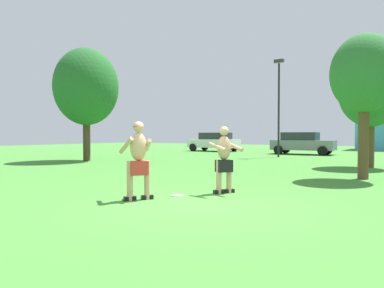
{
  "coord_description": "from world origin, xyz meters",
  "views": [
    {
      "loc": [
        3.68,
        -5.91,
        1.42
      ],
      "look_at": [
        -0.74,
        0.97,
        1.19
      ],
      "focal_mm": 32.37,
      "sensor_mm": 36.0,
      "label": 1
    }
  ],
  "objects_px": {
    "player_with_cap": "(138,157)",
    "tree_near_building": "(364,75)",
    "tree_right_field": "(371,91)",
    "tree_behind_players": "(86,87)",
    "car_white_far_end": "(214,142)",
    "frisbee": "(177,196)",
    "lamp_post": "(279,98)",
    "player_in_black": "(224,158)",
    "car_gray_mid_lot": "(302,143)"
  },
  "relations": [
    {
      "from": "player_with_cap",
      "to": "tree_near_building",
      "type": "relative_size",
      "value": 0.37
    },
    {
      "from": "tree_right_field",
      "to": "tree_behind_players",
      "type": "height_order",
      "value": "tree_behind_players"
    },
    {
      "from": "car_white_far_end",
      "to": "tree_behind_players",
      "type": "distance_m",
      "value": 13.54
    },
    {
      "from": "tree_right_field",
      "to": "player_with_cap",
      "type": "bearing_deg",
      "value": -107.3
    },
    {
      "from": "player_with_cap",
      "to": "car_white_far_end",
      "type": "bearing_deg",
      "value": 114.82
    },
    {
      "from": "player_with_cap",
      "to": "frisbee",
      "type": "distance_m",
      "value": 1.32
    },
    {
      "from": "tree_behind_players",
      "to": "frisbee",
      "type": "bearing_deg",
      "value": -30.83
    },
    {
      "from": "tree_behind_players",
      "to": "tree_near_building",
      "type": "bearing_deg",
      "value": -1.81
    },
    {
      "from": "car_white_far_end",
      "to": "lamp_post",
      "type": "distance_m",
      "value": 9.03
    },
    {
      "from": "player_with_cap",
      "to": "player_in_black",
      "type": "bearing_deg",
      "value": 56.55
    },
    {
      "from": "car_white_far_end",
      "to": "player_with_cap",
      "type": "bearing_deg",
      "value": -65.18
    },
    {
      "from": "frisbee",
      "to": "car_gray_mid_lot",
      "type": "bearing_deg",
      "value": 96.59
    },
    {
      "from": "car_gray_mid_lot",
      "to": "car_white_far_end",
      "type": "distance_m",
      "value": 7.63
    },
    {
      "from": "tree_near_building",
      "to": "car_gray_mid_lot",
      "type": "bearing_deg",
      "value": 112.6
    },
    {
      "from": "player_with_cap",
      "to": "tree_behind_players",
      "type": "bearing_deg",
      "value": 144.71
    },
    {
      "from": "player_with_cap",
      "to": "player_in_black",
      "type": "height_order",
      "value": "player_with_cap"
    },
    {
      "from": "lamp_post",
      "to": "player_in_black",
      "type": "bearing_deg",
      "value": -76.55
    },
    {
      "from": "car_gray_mid_lot",
      "to": "tree_behind_players",
      "type": "relative_size",
      "value": 0.72
    },
    {
      "from": "player_with_cap",
      "to": "tree_near_building",
      "type": "xyz_separation_m",
      "value": [
        3.66,
        6.55,
        2.36
      ]
    },
    {
      "from": "frisbee",
      "to": "car_white_far_end",
      "type": "distance_m",
      "value": 21.64
    },
    {
      "from": "car_gray_mid_lot",
      "to": "car_white_far_end",
      "type": "bearing_deg",
      "value": 174.83
    },
    {
      "from": "player_with_cap",
      "to": "player_in_black",
      "type": "relative_size",
      "value": 1.06
    },
    {
      "from": "car_gray_mid_lot",
      "to": "tree_behind_players",
      "type": "bearing_deg",
      "value": -123.14
    },
    {
      "from": "car_gray_mid_lot",
      "to": "frisbee",
      "type": "bearing_deg",
      "value": -83.41
    },
    {
      "from": "lamp_post",
      "to": "tree_near_building",
      "type": "bearing_deg",
      "value": -57.15
    },
    {
      "from": "player_with_cap",
      "to": "tree_behind_players",
      "type": "height_order",
      "value": "tree_behind_players"
    },
    {
      "from": "car_gray_mid_lot",
      "to": "tree_near_building",
      "type": "distance_m",
      "value": 14.19
    },
    {
      "from": "tree_right_field",
      "to": "tree_behind_players",
      "type": "xyz_separation_m",
      "value": [
        -13.29,
        -4.06,
        0.69
      ]
    },
    {
      "from": "tree_right_field",
      "to": "tree_behind_players",
      "type": "bearing_deg",
      "value": -163.01
    },
    {
      "from": "car_white_far_end",
      "to": "tree_right_field",
      "type": "relative_size",
      "value": 0.9
    },
    {
      "from": "frisbee",
      "to": "tree_right_field",
      "type": "distance_m",
      "value": 11.13
    },
    {
      "from": "lamp_post",
      "to": "car_gray_mid_lot",
      "type": "bearing_deg",
      "value": 84.06
    },
    {
      "from": "frisbee",
      "to": "tree_near_building",
      "type": "height_order",
      "value": "tree_near_building"
    },
    {
      "from": "lamp_post",
      "to": "tree_right_field",
      "type": "height_order",
      "value": "lamp_post"
    },
    {
      "from": "player_with_cap",
      "to": "tree_near_building",
      "type": "bearing_deg",
      "value": 60.79
    },
    {
      "from": "tree_near_building",
      "to": "lamp_post",
      "type": "bearing_deg",
      "value": 122.85
    },
    {
      "from": "frisbee",
      "to": "lamp_post",
      "type": "relative_size",
      "value": 0.04
    },
    {
      "from": "car_white_far_end",
      "to": "tree_right_field",
      "type": "bearing_deg",
      "value": -35.51
    },
    {
      "from": "tree_near_building",
      "to": "car_white_far_end",
      "type": "bearing_deg",
      "value": 133.67
    },
    {
      "from": "tree_behind_players",
      "to": "tree_near_building",
      "type": "xyz_separation_m",
      "value": [
        13.51,
        -0.43,
        -0.66
      ]
    },
    {
      "from": "car_gray_mid_lot",
      "to": "player_with_cap",
      "type": "bearing_deg",
      "value": -84.98
    },
    {
      "from": "lamp_post",
      "to": "tree_near_building",
      "type": "distance_m",
      "value": 10.66
    },
    {
      "from": "player_in_black",
      "to": "lamp_post",
      "type": "relative_size",
      "value": 0.27
    },
    {
      "from": "tree_right_field",
      "to": "tree_near_building",
      "type": "height_order",
      "value": "tree_right_field"
    },
    {
      "from": "frisbee",
      "to": "car_white_far_end",
      "type": "bearing_deg",
      "value": 116.81
    },
    {
      "from": "tree_behind_players",
      "to": "car_gray_mid_lot",
      "type": "bearing_deg",
      "value": 56.86
    },
    {
      "from": "player_with_cap",
      "to": "tree_near_building",
      "type": "height_order",
      "value": "tree_near_building"
    },
    {
      "from": "player_in_black",
      "to": "tree_right_field",
      "type": "relative_size",
      "value": 0.33
    },
    {
      "from": "car_white_far_end",
      "to": "tree_right_field",
      "type": "xyz_separation_m",
      "value": [
        12.75,
        -9.1,
        2.46
      ]
    },
    {
      "from": "car_white_far_end",
      "to": "lamp_post",
      "type": "height_order",
      "value": "lamp_post"
    }
  ]
}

